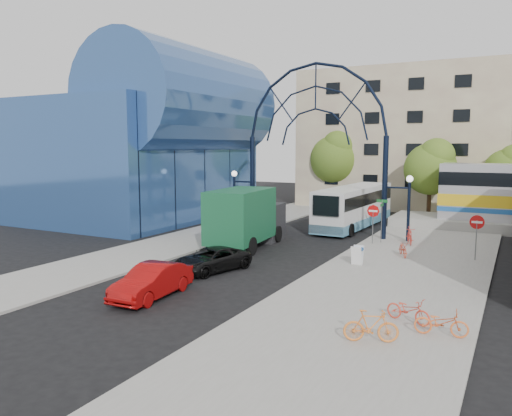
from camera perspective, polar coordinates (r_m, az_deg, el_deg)
The scene contains 22 objects.
ground at distance 23.99m, azimuth -5.86°, elevation -8.20°, with size 120.00×120.00×0.00m, color black.
sidewalk_east at distance 24.52m, azimuth 15.56°, elevation -7.95°, with size 8.00×56.00×0.12m, color gray.
plaza_west at distance 32.43m, azimuth -9.51°, elevation -4.12°, with size 5.00×50.00×0.12m, color gray.
gateway_arch at distance 35.69m, azimuth 6.79°, elevation 10.65°, with size 13.64×0.44×12.10m.
stop_sign at distance 32.52m, azimuth 13.24°, elevation -0.73°, with size 0.80×0.07×2.50m.
do_not_enter_sign at distance 29.57m, azimuth 23.92°, elevation -1.96°, with size 0.76×0.07×2.48m.
street_name_sign at distance 32.98m, azimuth 14.18°, elevation -0.41°, with size 0.70×0.70×2.80m.
sandwich_board at distance 26.80m, azimuth 11.51°, elevation -5.05°, with size 0.55×0.61×0.99m.
transit_hall at distance 44.35m, azimuth -11.66°, elevation 7.44°, with size 16.50×18.00×14.50m.
apartment_block at distance 55.26m, azimuth 16.72°, elevation 7.51°, with size 20.00×12.10×14.00m.
tree_north_a at distance 45.66m, azimuth 19.45°, elevation 4.55°, with size 4.48×4.48×7.00m.
tree_north_b at distance 51.93m, azimuth 9.14°, elevation 5.85°, with size 5.12×5.12×8.00m.
tree_north_c at distance 47.16m, azimuth 27.04°, elevation 3.84°, with size 4.16×4.16×6.50m.
city_bus at distance 39.66m, azimuth 11.17°, elevation 0.22°, with size 3.10×11.65×3.17m.
green_truck at distance 31.38m, azimuth -1.03°, elevation -1.10°, with size 3.36×7.52×3.69m.
black_suv at distance 25.48m, azimuth -5.09°, elevation -5.90°, with size 1.98×4.29×1.19m, color black.
red_sedan at distance 21.52m, azimuth -11.80°, elevation -8.19°, with size 1.48×4.24×1.40m, color #960909.
bike_near_a at distance 29.47m, azimuth 16.47°, elevation -4.49°, with size 0.57×1.63×0.86m, color #CA3F28.
bike_near_b at distance 33.19m, azimuth 17.15°, elevation -3.03°, with size 0.51×1.80×1.08m, color red.
bike_far_a at distance 18.75m, azimuth 17.01°, elevation -11.08°, with size 0.59×1.70×0.89m, color #DA412B.
bike_far_b at distance 16.64m, azimuth 13.01°, elevation -13.01°, with size 0.49×1.75×1.05m, color orange.
bike_far_c at distance 17.82m, azimuth 20.41°, elevation -12.18°, with size 0.59×1.71×0.90m, color orange.
Camera 1 is at (12.95, -19.19, 6.31)m, focal length 35.00 mm.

